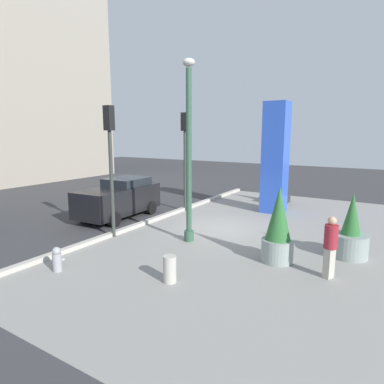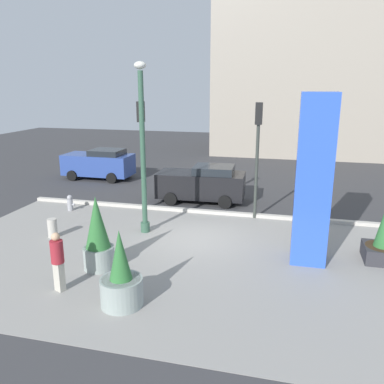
{
  "view_description": "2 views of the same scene",
  "coord_description": "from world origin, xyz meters",
  "px_view_note": "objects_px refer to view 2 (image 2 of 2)",
  "views": [
    {
      "loc": [
        -12.3,
        -6.15,
        4.0
      ],
      "look_at": [
        -1.03,
        0.78,
        1.65
      ],
      "focal_mm": 31.12,
      "sensor_mm": 36.0,
      "label": 1
    },
    {
      "loc": [
        3.31,
        -13.92,
        5.74
      ],
      "look_at": [
        -0.26,
        0.4,
        1.73
      ],
      "focal_mm": 37.37,
      "sensor_mm": 36.0,
      "label": 2
    }
  ],
  "objects_px": {
    "traffic_light_far_side": "(258,143)",
    "potted_plant_by_pillar": "(98,237)",
    "lamp_post": "(143,153)",
    "pedestrian_crossing": "(58,259)",
    "traffic_light_corner": "(142,139)",
    "car_intersection": "(202,183)",
    "potted_plant_near_left": "(121,280)",
    "concrete_bollard": "(52,228)",
    "car_far_lane": "(99,164)",
    "art_pillar_blue": "(313,181)",
    "fire_hydrant": "(70,203)"
  },
  "relations": [
    {
      "from": "art_pillar_blue",
      "to": "pedestrian_crossing",
      "type": "relative_size",
      "value": 3.11
    },
    {
      "from": "lamp_post",
      "to": "potted_plant_by_pillar",
      "type": "distance_m",
      "value": 4.05
    },
    {
      "from": "lamp_post",
      "to": "traffic_light_corner",
      "type": "distance_m",
      "value": 3.0
    },
    {
      "from": "traffic_light_far_side",
      "to": "art_pillar_blue",
      "type": "bearing_deg",
      "value": -61.98
    },
    {
      "from": "concrete_bollard",
      "to": "traffic_light_corner",
      "type": "height_order",
      "value": "traffic_light_corner"
    },
    {
      "from": "art_pillar_blue",
      "to": "traffic_light_corner",
      "type": "bearing_deg",
      "value": 151.49
    },
    {
      "from": "art_pillar_blue",
      "to": "car_intersection",
      "type": "bearing_deg",
      "value": 129.8
    },
    {
      "from": "fire_hydrant",
      "to": "car_intersection",
      "type": "relative_size",
      "value": 0.17
    },
    {
      "from": "lamp_post",
      "to": "potted_plant_by_pillar",
      "type": "xyz_separation_m",
      "value": [
        -0.28,
        -3.44,
        -2.11
      ]
    },
    {
      "from": "traffic_light_far_side",
      "to": "potted_plant_by_pillar",
      "type": "bearing_deg",
      "value": -124.94
    },
    {
      "from": "potted_plant_near_left",
      "to": "potted_plant_by_pillar",
      "type": "xyz_separation_m",
      "value": [
        -1.61,
        1.89,
        0.33
      ]
    },
    {
      "from": "potted_plant_near_left",
      "to": "traffic_light_corner",
      "type": "bearing_deg",
      "value": 106.75
    },
    {
      "from": "pedestrian_crossing",
      "to": "lamp_post",
      "type": "bearing_deg",
      "value": 81.99
    },
    {
      "from": "traffic_light_corner",
      "to": "car_far_lane",
      "type": "distance_m",
      "value": 7.66
    },
    {
      "from": "car_intersection",
      "to": "potted_plant_by_pillar",
      "type": "bearing_deg",
      "value": -100.79
    },
    {
      "from": "car_intersection",
      "to": "potted_plant_near_left",
      "type": "bearing_deg",
      "value": -89.7
    },
    {
      "from": "lamp_post",
      "to": "potted_plant_by_pillar",
      "type": "height_order",
      "value": "lamp_post"
    },
    {
      "from": "lamp_post",
      "to": "concrete_bollard",
      "type": "bearing_deg",
      "value": -156.35
    },
    {
      "from": "traffic_light_corner",
      "to": "potted_plant_by_pillar",
      "type": "bearing_deg",
      "value": -82.4
    },
    {
      "from": "car_far_lane",
      "to": "potted_plant_near_left",
      "type": "bearing_deg",
      "value": -61.25
    },
    {
      "from": "lamp_post",
      "to": "traffic_light_corner",
      "type": "bearing_deg",
      "value": 111.78
    },
    {
      "from": "fire_hydrant",
      "to": "car_far_lane",
      "type": "bearing_deg",
      "value": 104.68
    },
    {
      "from": "potted_plant_by_pillar",
      "to": "traffic_light_corner",
      "type": "distance_m",
      "value": 6.68
    },
    {
      "from": "art_pillar_blue",
      "to": "car_far_lane",
      "type": "distance_m",
      "value": 15.51
    },
    {
      "from": "car_far_lane",
      "to": "art_pillar_blue",
      "type": "bearing_deg",
      "value": -37.22
    },
    {
      "from": "art_pillar_blue",
      "to": "fire_hydrant",
      "type": "bearing_deg",
      "value": 164.27
    },
    {
      "from": "lamp_post",
      "to": "concrete_bollard",
      "type": "xyz_separation_m",
      "value": [
        -3.25,
        -1.43,
        -2.81
      ]
    },
    {
      "from": "fire_hydrant",
      "to": "traffic_light_corner",
      "type": "xyz_separation_m",
      "value": [
        3.28,
        0.99,
        2.98
      ]
    },
    {
      "from": "car_intersection",
      "to": "pedestrian_crossing",
      "type": "xyz_separation_m",
      "value": [
        -1.99,
        -9.77,
        0.05
      ]
    },
    {
      "from": "lamp_post",
      "to": "fire_hydrant",
      "type": "bearing_deg",
      "value": 157.86
    },
    {
      "from": "concrete_bollard",
      "to": "car_far_lane",
      "type": "relative_size",
      "value": 0.18
    },
    {
      "from": "lamp_post",
      "to": "potted_plant_near_left",
      "type": "bearing_deg",
      "value": -75.99
    },
    {
      "from": "art_pillar_blue",
      "to": "traffic_light_far_side",
      "type": "distance_m",
      "value": 4.58
    },
    {
      "from": "traffic_light_far_side",
      "to": "car_intersection",
      "type": "xyz_separation_m",
      "value": [
        -2.81,
        1.92,
        -2.41
      ]
    },
    {
      "from": "concrete_bollard",
      "to": "car_far_lane",
      "type": "xyz_separation_m",
      "value": [
        -2.79,
        9.54,
        0.58
      ]
    },
    {
      "from": "potted_plant_by_pillar",
      "to": "car_far_lane",
      "type": "height_order",
      "value": "potted_plant_by_pillar"
    },
    {
      "from": "potted_plant_by_pillar",
      "to": "traffic_light_corner",
      "type": "relative_size",
      "value": 0.48
    },
    {
      "from": "potted_plant_near_left",
      "to": "potted_plant_by_pillar",
      "type": "height_order",
      "value": "potted_plant_by_pillar"
    },
    {
      "from": "art_pillar_blue",
      "to": "car_far_lane",
      "type": "height_order",
      "value": "art_pillar_blue"
    },
    {
      "from": "traffic_light_far_side",
      "to": "car_intersection",
      "type": "bearing_deg",
      "value": 145.62
    },
    {
      "from": "fire_hydrant",
      "to": "pedestrian_crossing",
      "type": "relative_size",
      "value": 0.42
    },
    {
      "from": "lamp_post",
      "to": "concrete_bollard",
      "type": "relative_size",
      "value": 8.71
    },
    {
      "from": "traffic_light_corner",
      "to": "car_intersection",
      "type": "relative_size",
      "value": 1.14
    },
    {
      "from": "lamp_post",
      "to": "car_intersection",
      "type": "xyz_separation_m",
      "value": [
        1.28,
        4.73,
        -2.24
      ]
    },
    {
      "from": "lamp_post",
      "to": "pedestrian_crossing",
      "type": "relative_size",
      "value": 3.69
    },
    {
      "from": "potted_plant_by_pillar",
      "to": "concrete_bollard",
      "type": "bearing_deg",
      "value": 145.85
    },
    {
      "from": "lamp_post",
      "to": "traffic_light_far_side",
      "type": "relative_size",
      "value": 1.3
    },
    {
      "from": "concrete_bollard",
      "to": "lamp_post",
      "type": "bearing_deg",
      "value": 23.65
    },
    {
      "from": "pedestrian_crossing",
      "to": "concrete_bollard",
      "type": "bearing_deg",
      "value": 125.15
    },
    {
      "from": "pedestrian_crossing",
      "to": "traffic_light_corner",
      "type": "bearing_deg",
      "value": 92.94
    }
  ]
}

